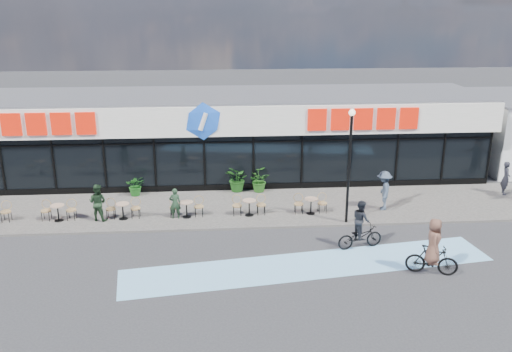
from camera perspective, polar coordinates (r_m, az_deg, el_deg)
The scene contains 19 objects.
ground at distance 21.71m, azimuth -5.61°, elevation -7.89°, with size 120.00×120.00×0.00m, color #28282B.
sidewalk at distance 25.82m, azimuth -5.42°, elevation -3.45°, with size 44.00×5.00×0.10m, color #635F57.
bike_lane at distance 20.63m, azimuth 5.64°, elevation -9.32°, with size 14.00×2.20×0.01m, color #72ADD7.
building at distance 30.33m, azimuth -5.39°, elevation 4.33°, with size 30.60×6.57×4.75m.
lamp_post at distance 23.43m, azimuth 9.83°, elevation 2.02°, with size 0.28×0.28×5.05m.
bistro_set_2 at distance 25.68m, azimuth -20.07°, elevation -3.42°, with size 1.54×0.62×0.90m.
bistro_set_3 at distance 25.05m, azimuth -13.82°, elevation -3.36°, with size 1.54×0.62×0.90m.
bistro_set_4 at distance 24.72m, azimuth -7.31°, elevation -3.25°, with size 1.54×0.62×0.90m.
bistro_set_5 at distance 24.72m, azimuth -0.73°, elevation -3.10°, with size 1.54×0.62×0.90m.
bistro_set_6 at distance 25.04m, azimuth 5.77°, elevation -2.91°, with size 1.54×0.62×0.90m.
potted_plant_left at distance 27.82m, azimuth -12.54°, elevation -0.97°, with size 0.94×0.81×1.04m, color #1A5518.
potted_plant_mid at distance 27.68m, azimuth -1.92°, elevation -0.32°, with size 1.19×1.03×1.33m, color #194714.
potted_plant_right at distance 27.67m, azimuth 0.20°, elevation -0.46°, with size 1.07×0.93×1.19m, color #235819.
patron_left at distance 24.51m, azimuth -8.52°, elevation -2.87°, with size 0.52×0.34×1.41m, color #1C3420.
patron_right at distance 24.98m, azimuth -16.33°, elevation -2.67°, with size 0.82×0.64×1.69m, color black.
pedestrian_a at distance 25.88m, azimuth 13.30°, elevation -1.50°, with size 1.20×0.69×1.86m, color #344051.
pedestrian_b at distance 30.00m, azimuth 24.80°, elevation -0.19°, with size 0.62×0.41×1.70m, color black.
cyclist_a at distance 20.56m, azimuth 18.10°, elevation -7.62°, with size 1.91×1.08×2.14m.
cyclist_b at distance 21.96m, azimuth 10.92°, elevation -5.63°, with size 1.98×1.04×2.02m.
Camera 1 is at (0.64, -19.55, 9.41)m, focal length 38.00 mm.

